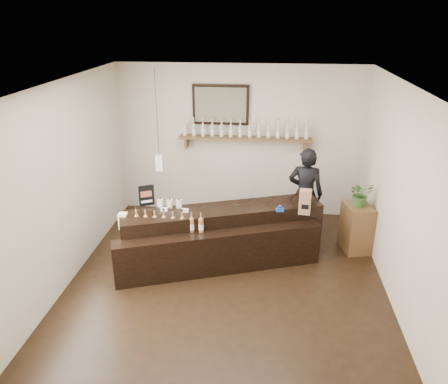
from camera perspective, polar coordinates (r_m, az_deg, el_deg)
The scene contains 10 objects.
ground at distance 6.43m, azimuth 0.27°, elevation -11.76°, with size 5.00×5.00×0.00m, color black.
room_shell at distance 5.65m, azimuth 0.31°, elevation 2.66°, with size 5.00×5.00×5.00m.
back_wall_decor at distance 7.92m, azimuth 1.02°, elevation 8.83°, with size 2.66×0.96×1.69m.
counter at distance 6.73m, azimuth -0.35°, elevation -6.04°, with size 3.08×1.82×1.01m.
promo_sign at distance 6.76m, azimuth -10.09°, elevation -0.45°, with size 0.22×0.12×0.33m.
paper_bag at distance 6.49m, azimuth 10.53°, elevation -1.27°, with size 0.19×0.15×0.37m.
tape_dispenser at distance 6.55m, azimuth 7.31°, elevation -2.25°, with size 0.12×0.06×0.10m.
side_cabinet at distance 7.40m, azimuth 16.90°, elevation -4.46°, with size 0.50×0.61×0.78m.
potted_plant at distance 7.16m, azimuth 17.43°, elevation -0.24°, with size 0.36×0.31×0.40m, color #38692A.
shopkeeper at distance 7.39m, azimuth 10.61°, elevation 0.52°, with size 0.66×0.43×1.81m, color black.
Camera 1 is at (0.52, -5.29, 3.62)m, focal length 35.00 mm.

